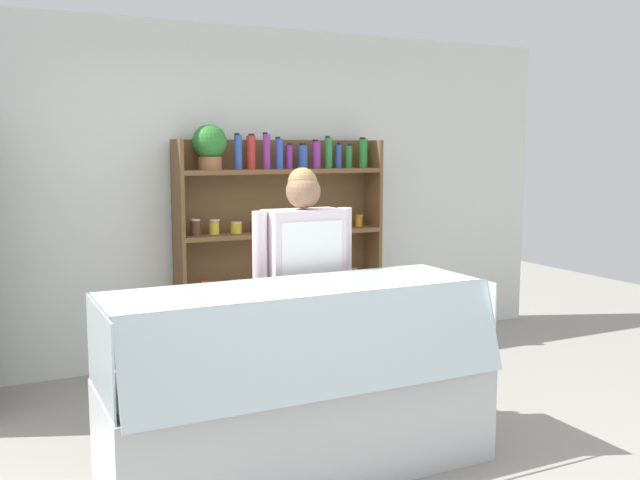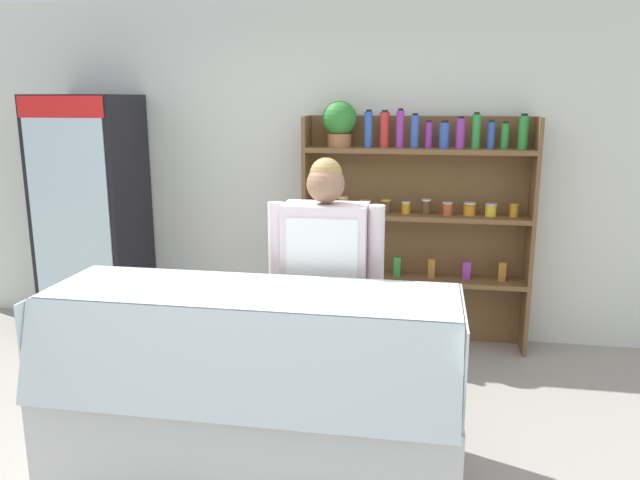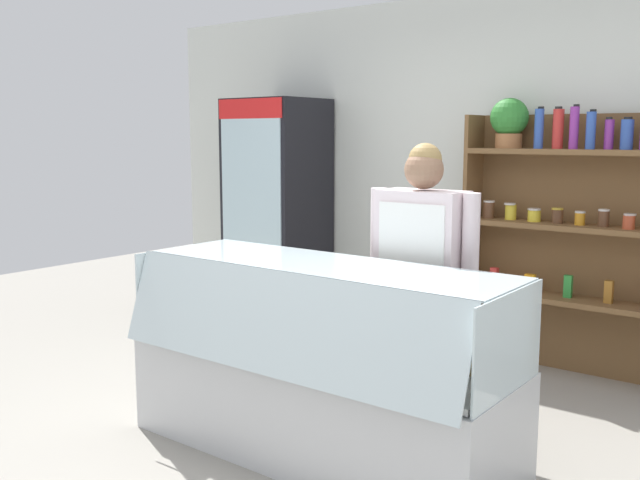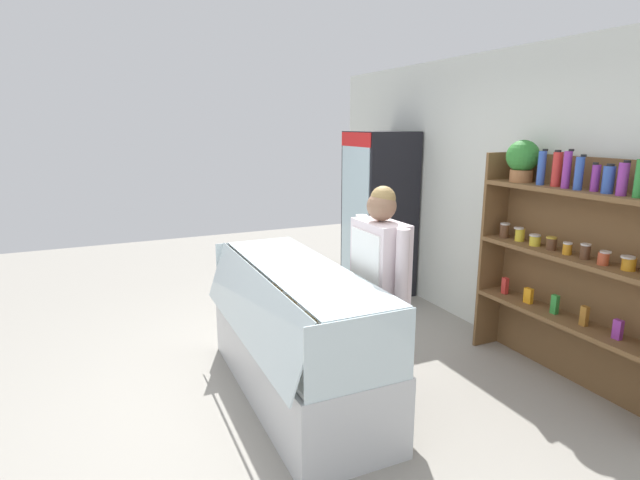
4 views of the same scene
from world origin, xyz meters
TOP-DOWN VIEW (x-y plane):
  - ground_plane at (0.00, 0.00)m, footprint 12.00×12.00m
  - back_wall at (0.00, 2.27)m, footprint 6.80×0.10m
  - drinks_fridge at (-1.93, 1.86)m, footprint 0.73×0.67m
  - shelving_unit at (0.62, 2.06)m, footprint 1.74×0.29m
  - deli_display_case at (-0.07, 0.03)m, footprint 2.06×0.80m
  - shop_clerk at (0.21, 0.58)m, footprint 0.66×0.25m

SIDE VIEW (x-z plane):
  - ground_plane at x=0.00m, z-range 0.00..0.00m
  - deli_display_case at x=-0.07m, z-range -0.20..0.82m
  - shop_clerk at x=0.21m, z-range 0.15..1.76m
  - drinks_fridge at x=-1.93m, z-range 0.00..1.96m
  - shelving_unit at x=0.62m, z-range 0.14..2.04m
  - back_wall at x=0.00m, z-range 0.00..2.70m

